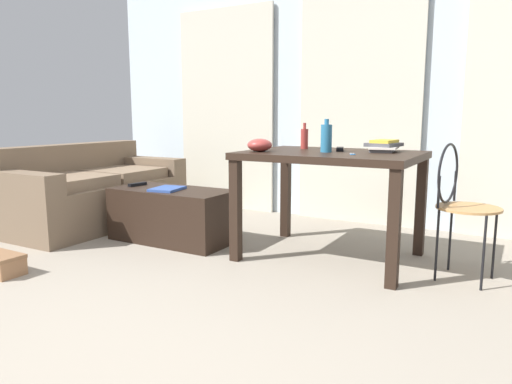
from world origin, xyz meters
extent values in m
plane|color=gray|center=(0.00, 1.19, 0.00)|extent=(7.64, 7.64, 0.00)
cube|color=silver|center=(0.00, 3.18, 1.32)|extent=(5.97, 0.10, 2.63)
cube|color=beige|center=(-1.52, 3.10, 1.10)|extent=(1.19, 0.03, 2.20)
cube|color=beige|center=(0.00, 3.10, 1.10)|extent=(1.19, 0.03, 2.20)
cube|color=brown|center=(-2.16, 1.75, 0.21)|extent=(0.93, 1.76, 0.41)
cube|color=brown|center=(-2.51, 1.74, 0.59)|extent=(0.23, 1.75, 0.35)
cube|color=brown|center=(-2.17, 2.52, 0.50)|extent=(0.90, 0.21, 0.18)
cube|color=brown|center=(-2.15, 0.98, 0.50)|extent=(0.90, 0.21, 0.18)
cube|color=#7D664F|center=(-2.12, 2.08, 0.46)|extent=(0.67, 0.65, 0.10)
cube|color=#7D664F|center=(-2.11, 1.41, 0.46)|extent=(0.67, 0.65, 0.10)
cube|color=black|center=(-1.10, 1.63, 0.22)|extent=(1.02, 0.49, 0.44)
cube|color=black|center=(0.22, 1.84, 0.76)|extent=(1.22, 0.91, 0.05)
cube|color=black|center=(-0.34, 1.43, 0.37)|extent=(0.07, 0.07, 0.74)
cube|color=black|center=(0.78, 1.43, 0.37)|extent=(0.07, 0.07, 0.74)
cube|color=black|center=(-0.34, 2.24, 0.37)|extent=(0.07, 0.07, 0.74)
cube|color=black|center=(0.78, 2.24, 0.37)|extent=(0.07, 0.07, 0.74)
cylinder|color=#B7844C|center=(1.15, 1.82, 0.47)|extent=(0.39, 0.39, 0.02)
cylinder|color=black|center=(1.26, 1.66, 0.23)|extent=(0.02, 0.02, 0.46)
cylinder|color=black|center=(1.31, 1.93, 0.23)|extent=(0.02, 0.02, 0.46)
cylinder|color=black|center=(0.99, 1.70, 0.23)|extent=(0.02, 0.02, 0.46)
cylinder|color=black|center=(1.03, 1.97, 0.23)|extent=(0.02, 0.02, 0.46)
torus|color=black|center=(1.01, 1.84, 0.68)|extent=(0.08, 0.39, 0.39)
cylinder|color=black|center=(0.99, 1.67, 0.58)|extent=(0.02, 0.02, 0.20)
cylinder|color=black|center=(1.04, 2.00, 0.58)|extent=(0.02, 0.02, 0.20)
cylinder|color=teal|center=(0.20, 1.79, 0.88)|extent=(0.08, 0.08, 0.19)
cylinder|color=teal|center=(0.20, 1.79, 1.00)|extent=(0.03, 0.03, 0.04)
cylinder|color=#99332D|center=(-0.08, 2.03, 0.86)|extent=(0.06, 0.06, 0.15)
cylinder|color=#99332D|center=(-0.08, 2.03, 0.96)|extent=(0.02, 0.02, 0.05)
ellipsoid|color=#9E3833|center=(-0.24, 1.60, 0.83)|extent=(0.18, 0.18, 0.09)
cube|color=#4C4C51|center=(0.54, 2.03, 0.80)|extent=(0.19, 0.29, 0.02)
cube|color=silver|center=(0.55, 2.03, 0.82)|extent=(0.22, 0.32, 0.01)
cube|color=#4C4C51|center=(0.54, 2.03, 0.84)|extent=(0.24, 0.28, 0.03)
cube|color=gold|center=(0.54, 2.04, 0.86)|extent=(0.16, 0.23, 0.02)
cube|color=black|center=(0.24, 1.97, 0.80)|extent=(0.10, 0.17, 0.03)
cube|color=#9EA0A5|center=(0.41, 1.71, 0.79)|extent=(0.04, 0.06, 0.00)
torus|color=#3372B2|center=(0.44, 1.67, 0.79)|extent=(0.03, 0.03, 0.00)
cube|color=#9EA0A5|center=(0.42, 1.71, 0.79)|extent=(0.03, 0.06, 0.00)
torus|color=#3372B2|center=(0.43, 1.66, 0.79)|extent=(0.03, 0.03, 0.00)
cube|color=black|center=(-1.48, 1.63, 0.45)|extent=(0.07, 0.18, 0.03)
cube|color=#33519E|center=(-1.10, 1.58, 0.45)|extent=(0.26, 0.31, 0.02)
cube|color=#996B47|center=(-1.54, 0.39, 0.06)|extent=(0.33, 0.19, 0.11)
camera|label=1|loc=(1.44, -1.38, 1.04)|focal=33.17mm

